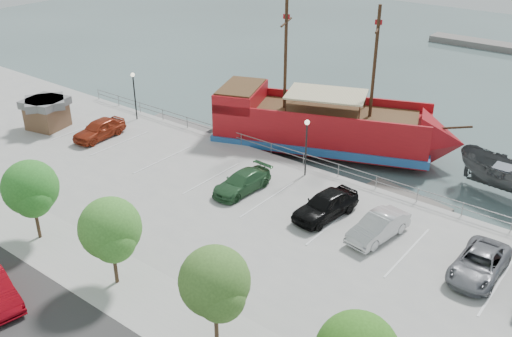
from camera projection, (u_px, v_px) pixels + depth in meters
The scene contains 18 objects.
ground at pixel (249, 225), 37.13m from camera, with size 160.00×160.00×0.00m, color #40514F.
sidewalk at pixel (130, 289), 29.60m from camera, with size 100.00×4.00×0.05m, color #A7A7A4.
seawall_railing at pixel (315, 162), 41.96m from camera, with size 50.00×0.06×1.00m.
pirate_ship at pixel (340, 129), 46.03m from camera, with size 20.36×12.13×12.67m.
patrol_boat at pixel (505, 179), 39.93m from camera, with size 2.71×7.20×2.79m, color #444546.
dock_west at pixel (180, 125), 51.98m from camera, with size 6.52×1.86×0.37m, color slate.
dock_mid at pixel (407, 199), 39.82m from camera, with size 6.22×1.78×0.36m, color slate.
shed at pixel (47, 112), 48.77m from camera, with size 3.74×3.74×2.58m.
lamp_post_left at pixel (134, 88), 49.82m from camera, with size 0.36×0.36×4.28m.
lamp_post_mid at pixel (306, 138), 39.96m from camera, with size 0.36×0.36×4.28m.
tree_c at pixel (31, 190), 32.38m from camera, with size 3.30×3.20×5.00m.
tree_d at pixel (111, 231), 28.55m from camera, with size 3.30×3.20×5.00m.
tree_e at pixel (216, 285), 24.71m from camera, with size 3.30×3.20×5.00m.
parked_car_a at pixel (99, 129), 46.96m from camera, with size 1.88×4.68×1.59m, color maroon.
parked_car_d at pixel (242, 182), 38.83m from camera, with size 1.91×4.69×1.36m, color #2C5932.
parked_car_e at pixel (326, 205), 35.80m from camera, with size 1.97×4.90×1.67m, color black.
parked_car_f at pixel (378, 227), 33.66m from camera, with size 1.58×4.52×1.49m, color silver.
parked_car_g at pixel (479, 264), 30.46m from camera, with size 2.32×5.02×1.39m, color slate.
Camera 1 is at (19.67, -24.70, 18.88)m, focal length 40.00 mm.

